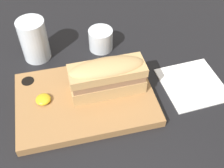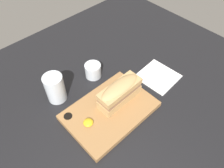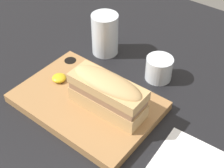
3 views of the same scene
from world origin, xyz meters
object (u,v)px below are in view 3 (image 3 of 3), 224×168
wine_glass (159,69)px  serving_board (87,102)px  sandwich (107,92)px  water_glass (105,37)px

wine_glass → serving_board: bearing=-112.7°
sandwich → water_glass: bearing=130.3°
sandwich → wine_glass: size_ratio=2.57×
serving_board → water_glass: 22.71cm
wine_glass → sandwich: bearing=-96.8°
serving_board → water_glass: size_ratio=2.77×
serving_board → water_glass: bearing=117.8°
sandwich → water_glass: size_ratio=1.50×
sandwich → water_glass: 25.23cm
water_glass → wine_glass: bearing=-1.6°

